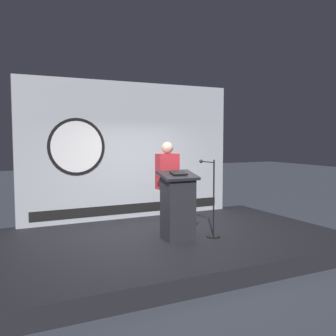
% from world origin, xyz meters
% --- Properties ---
extents(ground_plane, '(40.00, 40.00, 0.00)m').
position_xyz_m(ground_plane, '(0.00, 0.00, 0.00)').
color(ground_plane, '#383D47').
extents(stage_platform, '(6.40, 4.00, 0.30)m').
position_xyz_m(stage_platform, '(0.00, 0.00, 0.15)').
color(stage_platform, black).
rests_on(stage_platform, ground).
extents(banner_display, '(4.91, 0.12, 3.04)m').
position_xyz_m(banner_display, '(-0.04, 1.85, 1.81)').
color(banner_display, '#B2B7C1').
rests_on(banner_display, stage_platform).
extents(podium, '(0.64, 0.50, 1.23)m').
position_xyz_m(podium, '(0.08, -0.29, 0.90)').
color(podium, '#26262B').
rests_on(podium, stage_platform).
extents(speaker_person, '(0.40, 0.26, 1.73)m').
position_xyz_m(speaker_person, '(0.10, 0.19, 1.19)').
color(speaker_person, black).
rests_on(speaker_person, stage_platform).
extents(microphone_stand, '(0.24, 0.60, 1.41)m').
position_xyz_m(microphone_stand, '(0.73, -0.37, 0.80)').
color(microphone_stand, black).
rests_on(microphone_stand, stage_platform).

